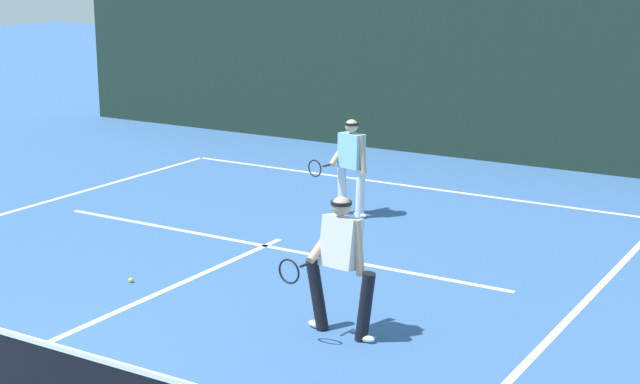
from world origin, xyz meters
TOP-DOWN VIEW (x-y plane):
  - court_line_baseline_far at (0.00, 10.64)m, footprint 9.70×0.10m
  - court_line_service at (0.00, 6.00)m, footprint 7.91×0.10m
  - court_line_centre at (0.00, 3.20)m, footprint 0.10×6.40m
  - player_near at (2.72, 3.57)m, footprint 0.97×0.91m
  - player_far at (0.24, 8.21)m, footprint 0.88×0.88m
  - tennis_ball at (-0.60, 3.69)m, footprint 0.07×0.07m
  - back_fence_windscreen at (0.00, 13.60)m, footprint 21.21×0.12m

SIDE VIEW (x-z plane):
  - court_line_baseline_far at x=0.00m, z-range 0.00..0.01m
  - court_line_service at x=0.00m, z-range 0.00..0.01m
  - court_line_centre at x=0.00m, z-range 0.00..0.01m
  - tennis_ball at x=-0.60m, z-range 0.00..0.07m
  - player_far at x=0.24m, z-range 0.08..1.73m
  - player_near at x=2.72m, z-range 0.08..1.75m
  - back_fence_windscreen at x=0.00m, z-range 0.00..3.54m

